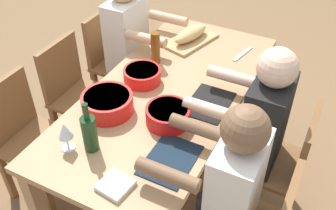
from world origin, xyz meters
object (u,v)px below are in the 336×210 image
object	(u,v)px
diner_near_left	(131,39)
bread_loaf	(191,34)
serving_bowl_fruit	(168,114)
wine_bottle	(90,133)
chair_far_center	(283,161)
chair_near_right	(26,134)
serving_bowl_greens	(107,102)
serving_bowl_pasta	(142,75)
napkin_stack	(115,185)
beer_bottle	(155,48)
cutting_board	(190,40)
dining_table	(168,102)
diner_far_right	(226,188)
diner_far_center	(257,125)
chair_near_center	(75,91)
chair_near_left	(113,57)
wine_glass	(65,132)

from	to	relation	value
diner_near_left	bread_loaf	bearing A→B (deg)	102.85
serving_bowl_fruit	wine_bottle	bearing A→B (deg)	-35.72
chair_far_center	serving_bowl_fruit	size ratio (longest dim) A/B	3.48
diner_near_left	bread_loaf	size ratio (longest dim) A/B	3.75
chair_near_right	serving_bowl_greens	xyz separation A→B (m)	(-0.18, 0.53, 0.32)
chair_far_center	diner_near_left	world-z (taller)	diner_near_left
serving_bowl_pasta	bread_loaf	bearing A→B (deg)	173.74
diner_near_left	napkin_stack	world-z (taller)	diner_near_left
wine_bottle	serving_bowl_pasta	bearing A→B (deg)	-174.24
chair_near_right	serving_bowl_pasta	bearing A→B (deg)	132.70
chair_far_center	beer_bottle	size ratio (longest dim) A/B	3.86
serving_bowl_greens	cutting_board	world-z (taller)	serving_bowl_greens
dining_table	napkin_stack	xyz separation A→B (m)	(0.76, 0.12, 0.10)
dining_table	diner_far_right	size ratio (longest dim) A/B	1.52
wine_bottle	napkin_stack	size ratio (longest dim) A/B	2.07
beer_bottle	napkin_stack	bearing A→B (deg)	18.40
diner_near_left	serving_bowl_fruit	bearing A→B (deg)	42.68
serving_bowl_fruit	serving_bowl_pasta	xyz separation A→B (m)	(-0.27, -0.32, -0.01)
chair_far_center	bread_loaf	xyz separation A→B (m)	(-0.60, -0.87, 0.32)
diner_far_center	chair_near_center	world-z (taller)	diner_far_center
chair_near_center	wine_bottle	size ratio (longest dim) A/B	2.93
chair_near_left	bread_loaf	bearing A→B (deg)	99.16
chair_near_right	chair_far_center	world-z (taller)	same
chair_far_center	wine_bottle	distance (m)	1.13
napkin_stack	bread_loaf	bearing A→B (deg)	-169.93
serving_bowl_pasta	bread_loaf	world-z (taller)	bread_loaf
serving_bowl_pasta	wine_glass	distance (m)	0.68
beer_bottle	chair_far_center	bearing A→B (deg)	75.64
napkin_stack	wine_glass	bearing A→B (deg)	-106.07
chair_near_left	beer_bottle	xyz separation A→B (m)	(0.25, 0.53, 0.37)
diner_far_center	chair_near_left	size ratio (longest dim) A/B	1.41
chair_near_right	beer_bottle	world-z (taller)	beer_bottle
chair_near_right	serving_bowl_pasta	world-z (taller)	chair_near_right
diner_near_left	wine_bottle	xyz separation A→B (m)	(1.11, 0.44, 0.15)
chair_near_right	serving_bowl_greens	size ratio (longest dim) A/B	2.93
diner_near_left	serving_bowl_pasta	xyz separation A→B (m)	(0.48, 0.38, 0.09)
dining_table	chair_near_center	size ratio (longest dim) A/B	2.14
wine_glass	cutting_board	bearing A→B (deg)	175.11
diner_far_right	chair_far_center	world-z (taller)	diner_far_right
serving_bowl_pasta	wine_glass	xyz separation A→B (m)	(0.68, -0.04, 0.07)
diner_near_left	serving_bowl_greens	xyz separation A→B (m)	(0.82, 0.35, 0.10)
diner_far_right	diner_near_left	xyz separation A→B (m)	(-1.00, -1.13, 0.00)
dining_table	diner_near_left	bearing A→B (deg)	-131.47
cutting_board	beer_bottle	size ratio (longest dim) A/B	1.82
chair_far_center	wine_bottle	xyz separation A→B (m)	(0.61, -0.88, 0.37)
serving_bowl_pasta	napkin_stack	xyz separation A→B (m)	(0.78, 0.31, -0.04)
chair_near_left	cutting_board	size ratio (longest dim) A/B	2.12
chair_far_center	chair_near_left	world-z (taller)	same
dining_table	serving_bowl_greens	xyz separation A→B (m)	(0.32, -0.22, 0.15)
dining_table	chair_near_center	xyz separation A→B (m)	(0.00, -0.75, -0.17)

